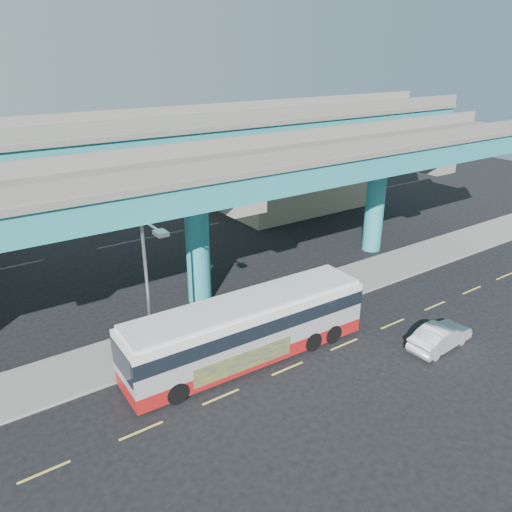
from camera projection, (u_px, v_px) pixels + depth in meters
ground at (284, 366)px, 25.92m from camera, size 120.00×120.00×0.00m
sidewalk at (228, 321)px, 30.07m from camera, size 70.00×4.00×0.15m
lane_markings at (288, 368)px, 25.69m from camera, size 58.00×0.12×0.01m
viaduct at (193, 161)px, 29.35m from camera, size 52.00×12.40×11.70m
building_beige at (287, 173)px, 51.52m from camera, size 14.00×10.23×7.00m
transit_bus at (248, 327)px, 25.87m from camera, size 13.49×3.23×3.44m
sedan at (440, 336)px, 27.29m from camera, size 1.97×4.37×1.38m
street_lamp at (150, 275)px, 23.60m from camera, size 0.50×2.60×8.03m
stop_sign at (323, 275)px, 31.66m from camera, size 0.71×0.36×2.57m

